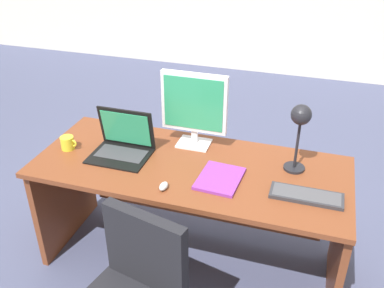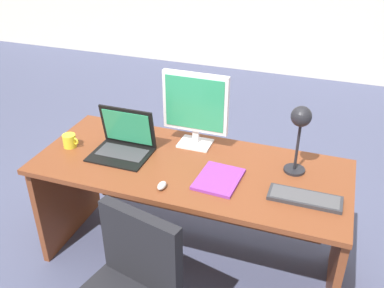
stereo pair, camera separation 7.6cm
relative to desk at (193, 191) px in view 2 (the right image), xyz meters
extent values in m
plane|color=#474C6B|center=(0.00, 1.45, -0.52)|extent=(12.00, 12.00, 0.00)
cube|color=brown|center=(0.00, -0.05, 0.21)|extent=(1.81, 0.76, 0.03)
cube|color=brown|center=(-0.89, -0.05, -0.16)|extent=(0.04, 0.67, 0.71)
cube|color=brown|center=(0.89, -0.05, -0.16)|extent=(0.04, 0.67, 0.71)
cube|color=brown|center=(0.00, 0.23, -0.13)|extent=(1.60, 0.02, 0.50)
cube|color=silver|center=(-0.05, 0.18, 0.23)|extent=(0.20, 0.16, 0.01)
cube|color=silver|center=(-0.05, 0.19, 0.28)|extent=(0.04, 0.02, 0.09)
cube|color=silver|center=(-0.05, 0.18, 0.51)|extent=(0.40, 0.04, 0.37)
cube|color=#2D9966|center=(-0.05, 0.16, 0.51)|extent=(0.36, 0.00, 0.32)
cube|color=black|center=(-0.43, -0.09, 0.23)|extent=(0.35, 0.27, 0.01)
cube|color=#38383D|center=(-0.43, -0.07, 0.23)|extent=(0.30, 0.15, 0.00)
cube|color=black|center=(-0.43, 0.02, 0.36)|extent=(0.35, 0.05, 0.26)
cube|color=#2D9966|center=(-0.43, 0.01, 0.36)|extent=(0.31, 0.04, 0.22)
cube|color=#2D2D33|center=(0.66, -0.17, 0.23)|extent=(0.37, 0.13, 0.02)
cube|color=#47474C|center=(0.66, -0.17, 0.24)|extent=(0.34, 0.11, 0.00)
ellipsoid|color=#B7BABF|center=(-0.06, -0.32, 0.24)|extent=(0.04, 0.08, 0.03)
cylinder|color=black|center=(0.58, 0.09, 0.23)|extent=(0.12, 0.12, 0.01)
cylinder|color=black|center=(0.58, 0.09, 0.39)|extent=(0.02, 0.02, 0.30)
sphere|color=black|center=(0.58, 0.06, 0.58)|extent=(0.11, 0.11, 0.11)
cube|color=purple|center=(0.20, -0.15, 0.23)|extent=(0.24, 0.30, 0.02)
cylinder|color=yellow|center=(-0.77, -0.10, 0.26)|extent=(0.08, 0.08, 0.08)
torus|color=yellow|center=(-0.73, -0.10, 0.27)|extent=(0.05, 0.01, 0.05)
cube|color=black|center=(-0.02, -0.68, 0.13)|extent=(0.44, 0.16, 0.41)
camera|label=1|loc=(0.64, -2.05, 1.56)|focal=40.26mm
camera|label=2|loc=(0.71, -2.02, 1.56)|focal=40.26mm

